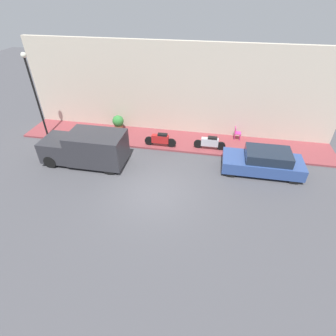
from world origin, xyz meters
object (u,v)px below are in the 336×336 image
Objects in this scene: potted_plant at (118,122)px; parked_car at (263,162)px; delivery_van at (86,148)px; motorcycle_red at (160,139)px; streetlamp at (33,87)px; cafe_chair at (237,132)px; scooter_silver at (210,143)px.

parked_car is at bearing -108.36° from potted_plant.
delivery_van is at bearing 95.27° from parked_car.
streetlamp reaches higher than motorcycle_red.
delivery_van is 3.98m from potted_plant.
motorcycle_red is 2.33× the size of cafe_chair.
potted_plant is at bearing -6.83° from delivery_van.
scooter_silver is (0.21, -3.01, -0.02)m from motorcycle_red.
motorcycle_red is 1.03× the size of scooter_silver.
cafe_chair is (1.74, -12.36, -2.75)m from streetlamp.
scooter_silver is 11.11m from streetlamp.
parked_car is at bearing -103.95° from motorcycle_red.
scooter_silver is at bearing -88.95° from streetlamp.
scooter_silver is at bearing -85.96° from motorcycle_red.
parked_car reaches higher than scooter_silver.
potted_plant is at bearing 91.27° from cafe_chair.
streetlamp is 5.44m from potted_plant.
streetlamp is (0.02, 7.73, 2.79)m from motorcycle_red.
parked_car is at bearing -96.23° from streetlamp.
streetlamp is at bearing 109.27° from potted_plant.
potted_plant reaches higher than cafe_chair.
cafe_chair is at bearing 22.04° from parked_car.
delivery_van is 4.44m from motorcycle_red.
potted_plant is (1.37, 6.27, 0.13)m from scooter_silver.
delivery_van is 4.43× the size of potted_plant.
parked_car is at bearing -119.96° from scooter_silver.
scooter_silver is 0.37× the size of streetlamp.
scooter_silver is at bearing -69.08° from delivery_van.
parked_car is at bearing -157.96° from cafe_chair.
parked_car reaches higher than motorcycle_red.
parked_car is 2.12× the size of motorcycle_red.
parked_car is 9.72m from delivery_van.
motorcycle_red is at bearing -57.66° from delivery_van.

